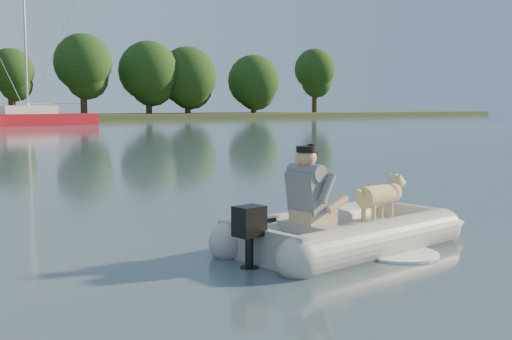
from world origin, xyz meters
TOP-DOWN VIEW (x-y plane):
  - water at (0.00, 0.00)m, footprint 160.00×160.00m
  - dinghy at (0.61, 0.24)m, footprint 4.56×3.39m
  - man at (-0.02, 0.20)m, footprint 0.72×0.64m
  - dog at (1.19, 0.36)m, footprint 0.87×0.40m
  - outboard_motor at (-0.87, 0.05)m, footprint 0.40×0.31m
  - sailboat at (9.33, 45.44)m, footprint 9.34×3.45m

SIDE VIEW (x-z plane):
  - water at x=0.00m, z-range 0.00..0.00m
  - outboard_motor at x=-0.87m, z-range -0.07..0.64m
  - dog at x=1.19m, z-range 0.19..0.75m
  - dinghy at x=0.61m, z-range -0.10..1.16m
  - sailboat at x=9.33m, z-range -5.74..6.85m
  - man at x=-0.02m, z-range 0.22..1.19m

